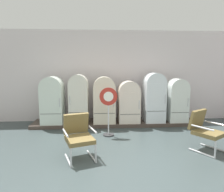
% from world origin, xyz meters
% --- Properties ---
extents(ground, '(12.00, 10.00, 0.05)m').
position_xyz_m(ground, '(0.00, 0.00, -0.03)').
color(ground, '#364142').
extents(back_wall, '(11.76, 0.12, 3.24)m').
position_xyz_m(back_wall, '(0.00, 3.66, 1.63)').
color(back_wall, silver).
rests_on(back_wall, ground).
extents(display_plinth, '(5.52, 0.95, 0.11)m').
position_xyz_m(display_plinth, '(0.00, 3.02, 0.06)').
color(display_plinth, '#463A32').
rests_on(display_plinth, ground).
extents(refrigerator_0, '(0.70, 0.72, 1.54)m').
position_xyz_m(refrigerator_0, '(-2.06, 2.94, 0.92)').
color(refrigerator_0, silver).
rests_on(refrigerator_0, display_plinth).
extents(refrigerator_1, '(0.61, 0.62, 1.60)m').
position_xyz_m(refrigerator_1, '(-1.20, 2.89, 0.97)').
color(refrigerator_1, silver).
rests_on(refrigerator_1, display_plinth).
extents(refrigerator_2, '(0.72, 0.72, 1.53)m').
position_xyz_m(refrigerator_2, '(-0.37, 2.93, 0.92)').
color(refrigerator_2, beige).
rests_on(refrigerator_2, display_plinth).
extents(refrigerator_3, '(0.70, 0.64, 1.39)m').
position_xyz_m(refrigerator_3, '(0.45, 2.89, 0.84)').
color(refrigerator_3, silver).
rests_on(refrigerator_3, display_plinth).
extents(refrigerator_4, '(0.66, 0.72, 1.65)m').
position_xyz_m(refrigerator_4, '(1.31, 2.94, 0.99)').
color(refrigerator_4, white).
rests_on(refrigerator_4, display_plinth).
extents(refrigerator_5, '(0.62, 0.63, 1.45)m').
position_xyz_m(refrigerator_5, '(2.10, 2.89, 0.88)').
color(refrigerator_5, silver).
rests_on(refrigerator_5, display_plinth).
extents(armchair_left, '(0.76, 0.84, 0.94)m').
position_xyz_m(armchair_left, '(-0.99, 0.49, 0.52)').
color(armchair_left, silver).
rests_on(armchair_left, ground).
extents(armchair_right, '(0.84, 0.89, 0.94)m').
position_xyz_m(armchair_right, '(1.93, 0.71, 0.52)').
color(armchair_right, silver).
rests_on(armchair_right, ground).
extents(sign_stand, '(0.50, 0.32, 1.39)m').
position_xyz_m(sign_stand, '(-0.28, 1.88, 0.71)').
color(sign_stand, '#2D2D30').
rests_on(sign_stand, ground).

